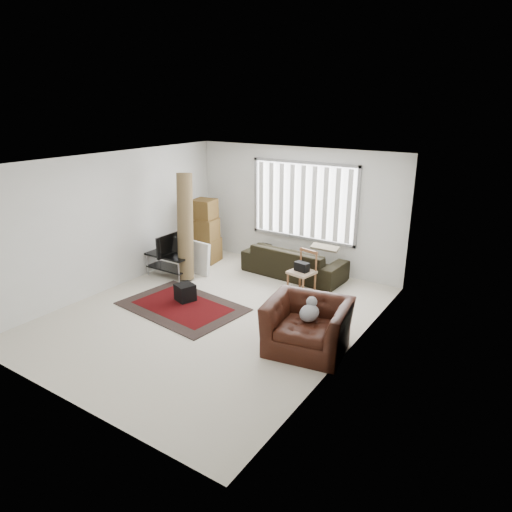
{
  "coord_description": "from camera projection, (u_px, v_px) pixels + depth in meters",
  "views": [
    {
      "loc": [
        4.67,
        -5.79,
        3.62
      ],
      "look_at": [
        0.56,
        0.52,
        1.05
      ],
      "focal_mm": 32.0,
      "sensor_mm": 36.0,
      "label": 1
    }
  ],
  "objects": [
    {
      "name": "moving_boxes",
      "position": [
        205.0,
        233.0,
        10.66
      ],
      "size": [
        0.67,
        0.62,
        1.48
      ],
      "color": "brown",
      "rests_on": "ground"
    },
    {
      "name": "white_flatpack",
      "position": [
        199.0,
        258.0,
        9.95
      ],
      "size": [
        0.57,
        0.21,
        0.72
      ],
      "primitive_type": "cube",
      "rotation": [
        -0.11,
        0.0,
        -0.09
      ],
      "color": "silver",
      "rests_on": "ground"
    },
    {
      "name": "subwoofer",
      "position": [
        185.0,
        292.0,
        8.63
      ],
      "size": [
        0.41,
        0.41,
        0.32
      ],
      "primitive_type": "cube",
      "rotation": [
        0.0,
        0.0,
        -0.34
      ],
      "color": "black",
      "rests_on": "persian_rug"
    },
    {
      "name": "sofa",
      "position": [
        294.0,
        257.0,
        9.83
      ],
      "size": [
        2.28,
        1.08,
        0.86
      ],
      "primitive_type": "imported",
      "rotation": [
        0.0,
        0.0,
        3.09
      ],
      "color": "black",
      "rests_on": "ground"
    },
    {
      "name": "tv",
      "position": [
        168.0,
        244.0,
        9.67
      ],
      "size": [
        0.11,
        0.82,
        0.47
      ],
      "primitive_type": "imported",
      "rotation": [
        0.0,
        0.0,
        1.57
      ],
      "color": "black",
      "rests_on": "tv_stand"
    },
    {
      "name": "armchair",
      "position": [
        308.0,
        322.0,
        6.86
      ],
      "size": [
        1.38,
        1.25,
        0.9
      ],
      "rotation": [
        0.0,
        0.0,
        0.17
      ],
      "color": "black",
      "rests_on": "ground"
    },
    {
      "name": "persian_rug",
      "position": [
        182.0,
        306.0,
        8.44
      ],
      "size": [
        2.37,
        1.72,
        0.02
      ],
      "color": "black",
      "rests_on": "ground"
    },
    {
      "name": "tv_stand",
      "position": [
        169.0,
        261.0,
        9.79
      ],
      "size": [
        1.01,
        0.45,
        0.5
      ],
      "color": "black",
      "rests_on": "ground"
    },
    {
      "name": "room",
      "position": [
        231.0,
        213.0,
        7.99
      ],
      "size": [
        6.0,
        6.02,
        2.71
      ],
      "color": "beige",
      "rests_on": "ground"
    },
    {
      "name": "side_chair",
      "position": [
        302.0,
        270.0,
        8.96
      ],
      "size": [
        0.53,
        0.53,
        0.84
      ],
      "rotation": [
        0.0,
        0.0,
        -0.19
      ],
      "color": "tan",
      "rests_on": "ground"
    },
    {
      "name": "rolled_rug",
      "position": [
        185.0,
        227.0,
        9.55
      ],
      "size": [
        0.69,
        0.82,
        2.24
      ],
      "primitive_type": "cylinder",
      "rotation": [
        -0.2,
        0.0,
        0.57
      ],
      "color": "brown",
      "rests_on": "ground"
    }
  ]
}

